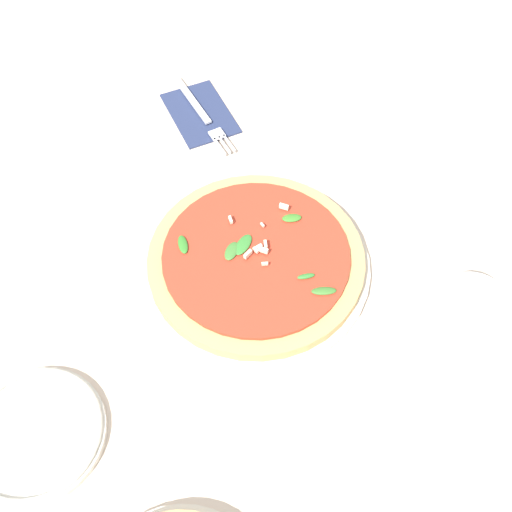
# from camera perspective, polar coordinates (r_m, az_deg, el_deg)

# --- Properties ---
(ground_plane) EXTENTS (6.00, 6.00, 0.00)m
(ground_plane) POSITION_cam_1_polar(r_m,az_deg,el_deg) (0.91, -0.62, 1.08)
(ground_plane) COLOR beige
(pizza_arugula_main) EXTENTS (0.33, 0.33, 0.05)m
(pizza_arugula_main) POSITION_cam_1_polar(r_m,az_deg,el_deg) (0.87, 0.00, -0.49)
(pizza_arugula_main) COLOR silver
(pizza_arugula_main) RESTS_ON ground_plane
(wine_glass) EXTENTS (0.08, 0.08, 0.17)m
(wine_glass) POSITION_cam_1_polar(r_m,az_deg,el_deg) (0.74, 19.03, -6.24)
(wine_glass) COLOR white
(wine_glass) RESTS_ON ground_plane
(napkin) EXTENTS (0.17, 0.13, 0.01)m
(napkin) POSITION_cam_1_polar(r_m,az_deg,el_deg) (1.11, -5.37, 13.45)
(napkin) COLOR navy
(napkin) RESTS_ON ground_plane
(fork) EXTENTS (0.22, 0.05, 0.00)m
(fork) POSITION_cam_1_polar(r_m,az_deg,el_deg) (1.10, -5.20, 13.39)
(fork) COLOR silver
(fork) RESTS_ON ground_plane
(side_plate_white) EXTENTS (0.18, 0.18, 0.02)m
(side_plate_white) POSITION_cam_1_polar(r_m,az_deg,el_deg) (0.81, -20.37, -15.58)
(side_plate_white) COLOR silver
(side_plate_white) RESTS_ON ground_plane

